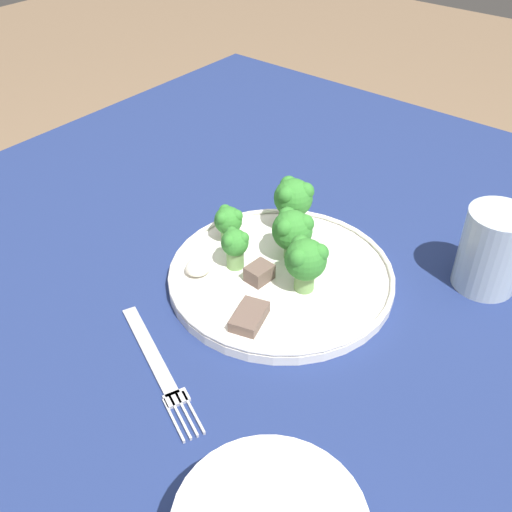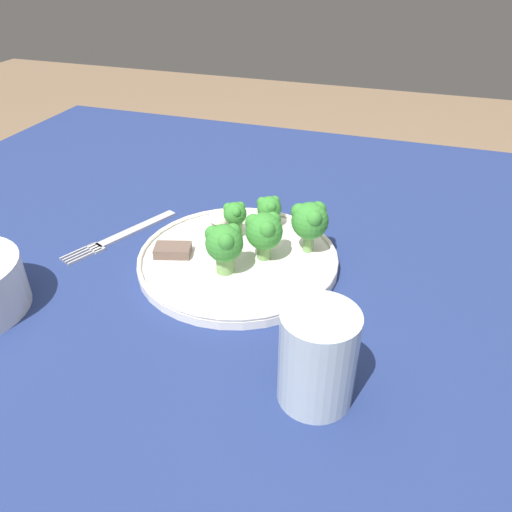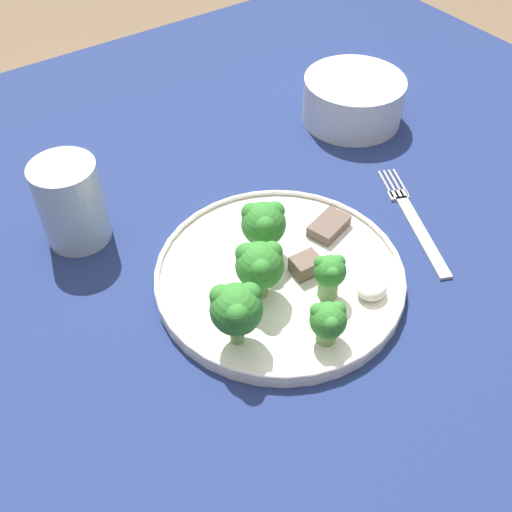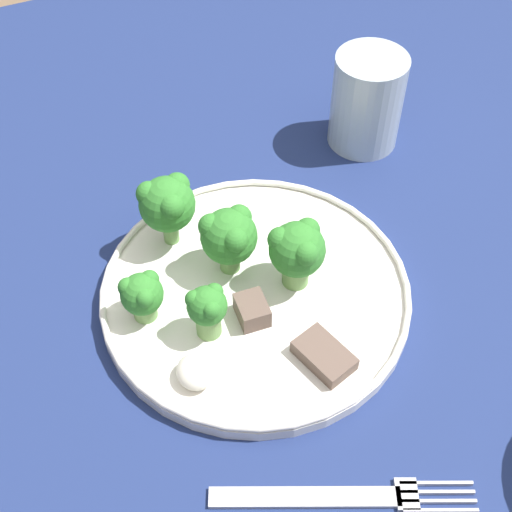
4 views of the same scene
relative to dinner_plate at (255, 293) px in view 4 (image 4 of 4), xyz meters
The scene contains 12 objects.
table 0.11m from the dinner_plate, 34.62° to the left, with size 1.24×1.19×0.77m.
dinner_plate is the anchor object (origin of this frame).
fork 0.19m from the dinner_plate, ahead, with size 0.10×0.19×0.00m.
drinking_glass 0.25m from the dinner_plate, 128.15° to the left, with size 0.07×0.07×0.10m.
broccoli_floret_near_rim_left 0.07m from the dinner_plate, 66.19° to the right, with size 0.03×0.03×0.05m.
broccoli_floret_center_left 0.06m from the dinner_plate, 83.54° to the left, with size 0.05×0.05×0.07m.
broccoli_floret_back_left 0.06m from the dinner_plate, 163.51° to the right, with size 0.05×0.05×0.07m.
broccoli_floret_front_left 0.10m from the dinner_plate, 98.49° to the right, with size 0.04×0.04×0.05m.
broccoli_floret_center_back 0.11m from the dinner_plate, 151.40° to the right, with size 0.05×0.05×0.07m.
meat_slice_front_slice 0.09m from the dinner_plate, 14.33° to the left, with size 0.06×0.04×0.01m.
meat_slice_middle_slice 0.03m from the dinner_plate, 29.54° to the right, with size 0.03×0.03×0.02m.
sauce_dollop 0.10m from the dinner_plate, 52.38° to the right, with size 0.03×0.03×0.02m.
Camera 4 is at (0.30, -0.18, 1.28)m, focal length 50.00 mm.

